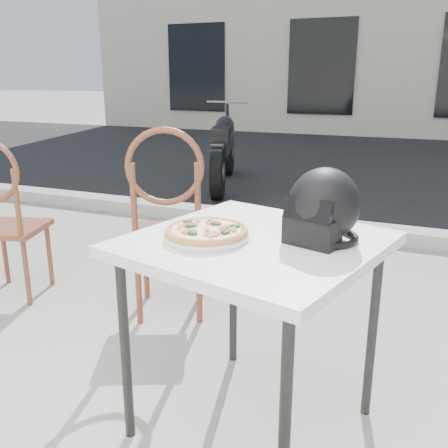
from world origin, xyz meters
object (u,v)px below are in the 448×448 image
at_px(pizza, 206,231).
at_px(helmet, 323,209).
at_px(cafe_chair_main, 168,214).
at_px(cafe_chair_side, 2,212).
at_px(cafe_table_main, 255,257).
at_px(plate, 206,236).
at_px(motorcycle, 224,150).

bearing_deg(pizza, helmet, 20.39).
distance_m(cafe_chair_main, cafe_chair_side, 1.09).
relative_size(cafe_table_main, cafe_chair_side, 0.99).
xyz_separation_m(cafe_chair_main, cafe_chair_side, (-1.07, -0.18, -0.05)).
height_order(cafe_table_main, cafe_chair_main, cafe_chair_main).
height_order(cafe_chair_main, cafe_chair_side, cafe_chair_main).
bearing_deg(helmet, cafe_chair_side, -176.26).
relative_size(pizza, cafe_chair_main, 0.31).
distance_m(plate, cafe_chair_main, 1.04).
bearing_deg(pizza, cafe_chair_main, 127.07).
relative_size(plate, cafe_chair_main, 0.34).
distance_m(pizza, helmet, 0.43).
bearing_deg(plate, cafe_chair_side, 159.44).
height_order(plate, motorcycle, motorcycle).
xyz_separation_m(pizza, cafe_chair_main, (-0.61, 0.81, -0.21)).
relative_size(cafe_chair_side, motorcycle, 0.50).
relative_size(pizza, motorcycle, 0.17).
height_order(plate, pizza, pizza).
distance_m(cafe_table_main, motorcycle, 4.72).
bearing_deg(motorcycle, pizza, -85.60).
bearing_deg(helmet, cafe_table_main, -144.69).
xyz_separation_m(pizza, cafe_chair_side, (-1.69, 0.63, -0.26)).
height_order(plate, cafe_chair_main, cafe_chair_main).
relative_size(helmet, motorcycle, 0.16).
bearing_deg(motorcycle, cafe_chair_side, -106.47).
bearing_deg(pizza, cafe_chair_side, 159.45).
height_order(pizza, cafe_chair_side, cafe_chair_side).
bearing_deg(cafe_chair_side, cafe_chair_main, 173.24).
bearing_deg(cafe_table_main, plate, -156.95).
bearing_deg(plate, cafe_chair_main, 127.06).
distance_m(cafe_table_main, cafe_chair_side, 1.94).
bearing_deg(cafe_table_main, helmet, 18.47).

